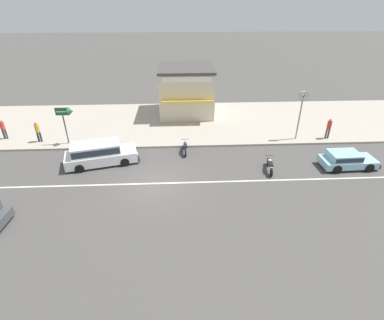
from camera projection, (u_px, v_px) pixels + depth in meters
name	position (u px, v px, depth m)	size (l,w,h in m)	color
ground_plane	(154.00, 183.00, 18.73)	(160.00, 160.00, 0.00)	#4C4947
lane_centre_stripe	(154.00, 183.00, 18.73)	(50.40, 0.14, 0.01)	silver
kerb_strip	(161.00, 122.00, 27.27)	(68.00, 10.00, 0.15)	#ADA393
minivan_white_0	(99.00, 153.00, 20.50)	(5.15, 2.87, 1.56)	white
hatchback_pale_blue_3	(346.00, 159.00, 20.22)	(3.76, 1.81, 1.10)	#93C6D6
motorcycle_0	(185.00, 147.00, 22.18)	(0.56, 1.85, 0.80)	black
motorcycle_1	(270.00, 165.00, 19.89)	(0.56, 1.94, 0.80)	black
street_clock	(302.00, 103.00, 22.66)	(0.71, 0.22, 3.89)	#9E9EA3
arrow_signboard	(69.00, 113.00, 22.17)	(1.31, 0.64, 2.93)	#4C4C51
pedestrian_near_clock	(38.00, 130.00, 23.16)	(0.34, 0.34, 1.65)	#232838
pedestrian_mid_kerb	(329.00, 127.00, 23.69)	(0.34, 0.34, 1.68)	#4C4238
pedestrian_by_shop	(3.00, 128.00, 23.64)	(0.34, 0.34, 1.64)	#333338
shopfront_corner_warung	(186.00, 90.00, 28.28)	(5.03, 5.88, 4.38)	beige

